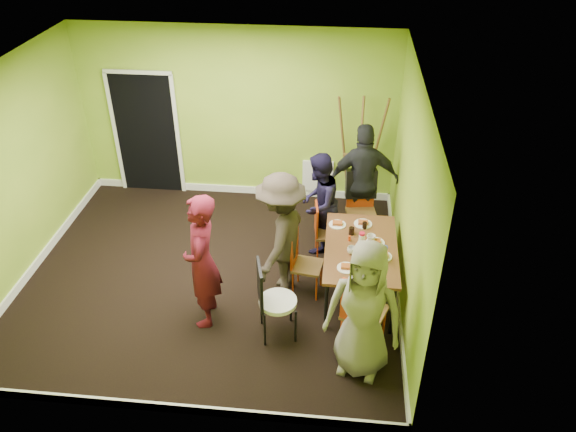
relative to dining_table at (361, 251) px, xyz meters
name	(u,v)px	position (x,y,z in m)	size (l,w,h in m)	color
ground	(213,275)	(-1.97, 0.17, -0.70)	(5.00, 5.00, 0.00)	black
room_walls	(206,213)	(-1.99, 0.21, 0.29)	(5.04, 4.54, 2.82)	#80AB2C
dining_table	(361,251)	(0.00, 0.00, 0.00)	(0.90, 1.50, 0.75)	black
chair_left_far	(323,228)	(-0.51, 0.76, -0.22)	(0.40, 0.39, 0.85)	#CB4013
chair_left_near	(302,260)	(-0.74, -0.01, -0.20)	(0.42, 0.41, 0.89)	#CB4013
chair_back_end	(361,192)	(0.01, 1.34, 0.06)	(0.50, 0.57, 1.08)	#CB4013
chair_front_end	(362,310)	(0.02, -0.99, -0.09)	(0.58, 0.58, 1.08)	#CB4013
chair_bentwood	(272,297)	(-1.02, -0.83, -0.13)	(0.50, 0.48, 1.03)	black
easel	(360,154)	(-0.02, 2.19, 0.25)	(0.77, 0.72, 1.91)	brown
plate_near_left	(337,225)	(-0.31, 0.46, 0.06)	(0.23, 0.23, 0.01)	white
plate_near_right	(346,268)	(-0.18, -0.44, 0.06)	(0.23, 0.23, 0.01)	white
plate_far_back	(363,224)	(0.03, 0.52, 0.06)	(0.24, 0.24, 0.01)	white
plate_far_front	(359,272)	(-0.03, -0.50, 0.06)	(0.23, 0.23, 0.01)	white
plate_wall_back	(375,243)	(0.18, 0.11, 0.06)	(0.24, 0.24, 0.01)	white
plate_wall_front	(383,256)	(0.26, -0.17, 0.06)	(0.23, 0.23, 0.01)	white
thermos	(361,242)	(-0.01, -0.05, 0.17)	(0.07, 0.07, 0.22)	white
blue_bottle	(384,254)	(0.26, -0.26, 0.16)	(0.07, 0.07, 0.22)	#1A2FC4
orange_bottle	(349,238)	(-0.15, 0.13, 0.09)	(0.03, 0.03, 0.07)	#CB4013
glass_mid	(352,231)	(-0.12, 0.27, 0.10)	(0.07, 0.07, 0.10)	black
glass_back	(365,225)	(0.04, 0.42, 0.10)	(0.06, 0.06, 0.09)	black
glass_front	(368,272)	(0.07, -0.56, 0.11)	(0.06, 0.06, 0.10)	black
cup_a	(352,250)	(-0.12, -0.14, 0.10)	(0.11, 0.11, 0.09)	white
cup_b	(371,239)	(0.12, 0.12, 0.11)	(0.11, 0.11, 0.10)	white
person_standing	(202,262)	(-1.86, -0.65, 0.18)	(0.64, 0.42, 1.75)	#510E1B
person_left_far	(318,203)	(-0.59, 0.98, 0.05)	(0.73, 0.57, 1.50)	black
person_left_near	(281,236)	(-1.00, -0.02, 0.16)	(1.11, 0.64, 1.72)	#2B241D
person_back_end	(363,181)	(0.03, 1.44, 0.18)	(1.03, 0.43, 1.76)	black
person_front_end	(364,310)	(0.02, -1.25, 0.15)	(0.82, 0.54, 1.68)	gray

